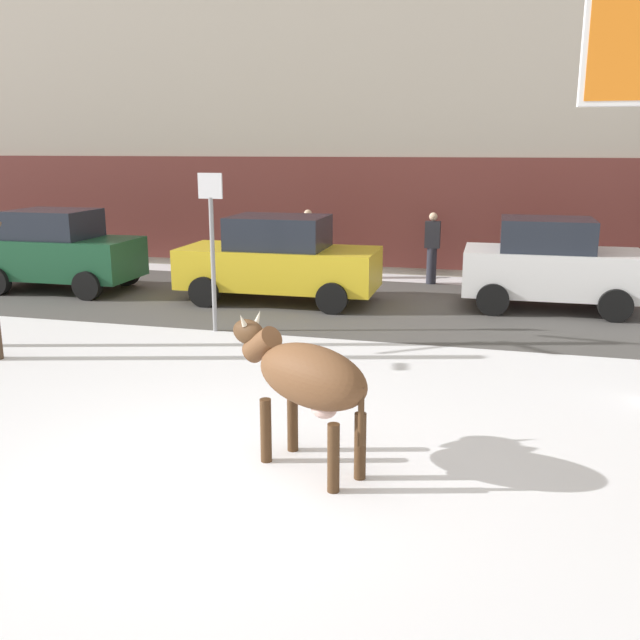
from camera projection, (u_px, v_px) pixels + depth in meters
ground_plane at (222, 474)px, 7.28m from camera, size 120.00×120.00×0.00m
road_strip at (370, 305)px, 14.98m from camera, size 60.00×5.60×0.01m
building_facade at (419, 28)px, 19.87m from camera, size 44.00×6.10×13.00m
cow_brown at (307, 377)px, 7.19m from camera, size 1.85×1.30×1.54m
car_darkgreen_hatchback at (60, 251)px, 16.35m from camera, size 3.53×1.96×1.86m
car_yellow_sedan at (279, 260)px, 15.15m from camera, size 4.23×2.03×1.84m
car_white_hatchback at (550, 265)px, 14.44m from camera, size 3.53×1.96×1.86m
pedestrian_near_billboard at (308, 244)px, 17.90m from camera, size 0.36×0.24×1.73m
pedestrian_by_cars at (432, 248)px, 17.14m from camera, size 0.36×0.24×1.73m
street_sign at (212, 239)px, 12.52m from camera, size 0.44×0.08×2.82m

